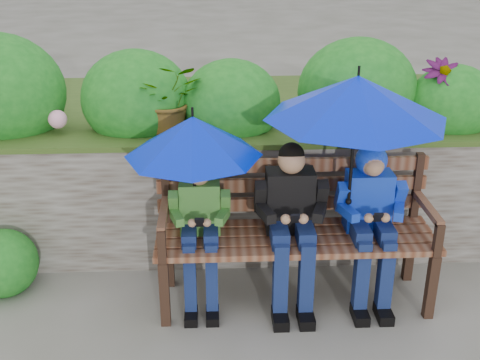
{
  "coord_description": "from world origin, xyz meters",
  "views": [
    {
      "loc": [
        -0.17,
        -3.52,
        2.51
      ],
      "look_at": [
        0.0,
        0.1,
        0.95
      ],
      "focal_mm": 45.0,
      "sensor_mm": 36.0,
      "label": 1
    }
  ],
  "objects_px": {
    "umbrella_left": "(193,136)",
    "umbrella_right": "(357,98)",
    "boy_left": "(200,225)",
    "boy_right": "(371,211)",
    "park_bench": "(295,223)",
    "boy_middle": "(291,218)"
  },
  "relations": [
    {
      "from": "umbrella_right",
      "to": "boy_left",
      "type": "bearing_deg",
      "value": 178.77
    },
    {
      "from": "boy_left",
      "to": "umbrella_right",
      "type": "height_order",
      "value": "umbrella_right"
    },
    {
      "from": "boy_left",
      "to": "boy_middle",
      "type": "distance_m",
      "value": 0.62
    },
    {
      "from": "boy_right",
      "to": "umbrella_left",
      "type": "xyz_separation_m",
      "value": [
        -1.19,
        0.03,
        0.55
      ]
    },
    {
      "from": "boy_left",
      "to": "boy_right",
      "type": "bearing_deg",
      "value": 0.23
    },
    {
      "from": "boy_right",
      "to": "umbrella_right",
      "type": "distance_m",
      "value": 0.82
    },
    {
      "from": "boy_right",
      "to": "boy_middle",
      "type": "bearing_deg",
      "value": -178.36
    },
    {
      "from": "boy_right",
      "to": "umbrella_left",
      "type": "bearing_deg",
      "value": 178.6
    },
    {
      "from": "park_bench",
      "to": "boy_left",
      "type": "height_order",
      "value": "boy_left"
    },
    {
      "from": "park_bench",
      "to": "boy_middle",
      "type": "height_order",
      "value": "boy_middle"
    },
    {
      "from": "boy_middle",
      "to": "boy_right",
      "type": "relative_size",
      "value": 1.03
    },
    {
      "from": "umbrella_left",
      "to": "boy_right",
      "type": "bearing_deg",
      "value": -1.4
    },
    {
      "from": "boy_right",
      "to": "umbrella_right",
      "type": "height_order",
      "value": "umbrella_right"
    },
    {
      "from": "boy_middle",
      "to": "umbrella_right",
      "type": "relative_size",
      "value": 0.99
    },
    {
      "from": "umbrella_left",
      "to": "umbrella_right",
      "type": "height_order",
      "value": "umbrella_right"
    },
    {
      "from": "park_bench",
      "to": "boy_right",
      "type": "bearing_deg",
      "value": -8.59
    },
    {
      "from": "boy_left",
      "to": "boy_middle",
      "type": "height_order",
      "value": "boy_middle"
    },
    {
      "from": "boy_middle",
      "to": "umbrella_right",
      "type": "distance_m",
      "value": 0.92
    },
    {
      "from": "boy_middle",
      "to": "umbrella_left",
      "type": "xyz_separation_m",
      "value": [
        -0.65,
        0.04,
        0.58
      ]
    },
    {
      "from": "boy_left",
      "to": "boy_right",
      "type": "xyz_separation_m",
      "value": [
        1.16,
        0.0,
        0.07
      ]
    },
    {
      "from": "park_bench",
      "to": "umbrella_left",
      "type": "distance_m",
      "value": 0.96
    },
    {
      "from": "boy_left",
      "to": "boy_right",
      "type": "height_order",
      "value": "boy_right"
    }
  ]
}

